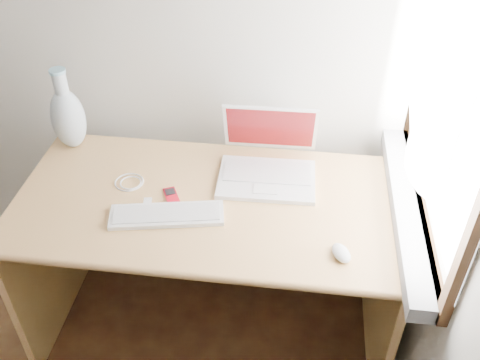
# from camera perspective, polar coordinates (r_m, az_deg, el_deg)

# --- Properties ---
(window) EXTENTS (0.11, 0.99, 1.10)m
(window) POSITION_cam_1_polar(r_m,az_deg,el_deg) (1.72, 21.24, 9.58)
(window) COLOR silver
(window) RESTS_ON right_wall
(desk) EXTENTS (1.42, 0.71, 0.75)m
(desk) POSITION_cam_1_polar(r_m,az_deg,el_deg) (2.18, -2.90, -4.96)
(desk) COLOR tan
(desk) RESTS_ON floor
(laptop) EXTENTS (0.38, 0.31, 0.25)m
(laptop) POSITION_cam_1_polar(r_m,az_deg,el_deg) (2.06, 3.02, 1.96)
(laptop) COLOR white
(laptop) RESTS_ON desk
(external_keyboard) EXTENTS (0.42, 0.20, 0.02)m
(external_keyboard) POSITION_cam_1_polar(r_m,az_deg,el_deg) (1.91, -7.81, -3.70)
(external_keyboard) COLOR white
(external_keyboard) RESTS_ON desk
(mouse) EXTENTS (0.09, 0.10, 0.03)m
(mouse) POSITION_cam_1_polar(r_m,az_deg,el_deg) (1.78, 10.75, -7.66)
(mouse) COLOR white
(mouse) RESTS_ON desk
(ipod) EXTENTS (0.08, 0.11, 0.01)m
(ipod) POSITION_cam_1_polar(r_m,az_deg,el_deg) (2.00, -7.31, -1.73)
(ipod) COLOR red
(ipod) RESTS_ON desk
(cable_coil) EXTENTS (0.15, 0.15, 0.01)m
(cable_coil) POSITION_cam_1_polar(r_m,az_deg,el_deg) (2.09, -11.74, -0.23)
(cable_coil) COLOR white
(cable_coil) RESTS_ON desk
(remote) EXTENTS (0.04, 0.08, 0.01)m
(remote) POSITION_cam_1_polar(r_m,az_deg,el_deg) (1.97, -9.88, -2.64)
(remote) COLOR white
(remote) RESTS_ON desk
(vase) EXTENTS (0.14, 0.14, 0.35)m
(vase) POSITION_cam_1_polar(r_m,az_deg,el_deg) (2.28, -17.89, 6.46)
(vase) COLOR silver
(vase) RESTS_ON desk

